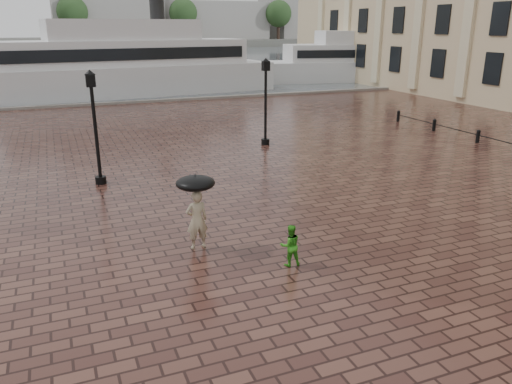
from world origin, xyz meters
The scene contains 12 objects.
ground centered at (0.00, 0.00, 0.00)m, with size 300.00×300.00×0.00m, color #381E19.
harbour_water centered at (0.00, 92.00, 0.00)m, with size 240.00×240.00×0.00m, color #424A51.
quay_edge centered at (0.00, 32.00, 0.00)m, with size 80.00×0.60×0.30m, color slate.
far_shore centered at (0.00, 160.00, 1.00)m, with size 300.00×60.00×2.00m, color #4C4C47.
distant_skyline centered at (48.14, 150.00, 9.45)m, with size 102.50×22.00×33.00m.
far_trees centered at (0.00, 138.00, 9.42)m, with size 188.00×8.00×13.50m.
street_lamps centered at (-5.00, 15.33, 2.33)m, with size 15.44×12.44×4.40m.
adult_pedestrian centered at (-4.01, 2.51, 0.87)m, with size 0.64×0.42×1.74m, color tan.
child_pedestrian centered at (-2.01, 0.52, 0.58)m, with size 0.56×0.44×1.16m, color #31951B.
ferry_near centered at (-0.90, 37.74, 2.73)m, with size 28.26×9.68×9.08m.
ferry_far centered at (26.70, 40.19, 2.28)m, with size 23.81×10.07×7.60m.
umbrella centered at (-4.01, 2.51, 1.97)m, with size 1.10×1.10×1.16m.
Camera 1 is at (-7.40, -10.39, 6.15)m, focal length 35.00 mm.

